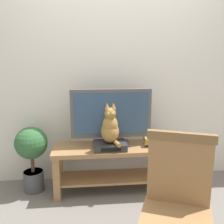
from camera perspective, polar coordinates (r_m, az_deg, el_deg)
ground_plane at (r=2.56m, az=2.88°, el=-23.00°), size 12.00×12.00×0.00m
back_wall at (r=3.02m, az=0.48°, el=10.99°), size 7.00×0.12×2.80m
tv_stand at (r=2.86m, az=-0.10°, el=-10.62°), size 1.27×0.42×0.52m
tv at (r=2.75m, az=-0.21°, el=-0.94°), size 0.87×0.20×0.62m
media_box at (r=2.72m, az=-0.46°, el=-7.49°), size 0.34×0.26×0.07m
cat at (r=2.65m, az=-0.42°, el=-3.56°), size 0.20×0.28×0.43m
wooden_chair at (r=1.84m, az=14.38°, el=-18.36°), size 0.59×0.59×0.99m
book_stack at (r=2.86m, az=9.31°, el=-6.38°), size 0.25×0.20×0.10m
potted_plant at (r=2.94m, az=-17.49°, el=-8.36°), size 0.35×0.35×0.74m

